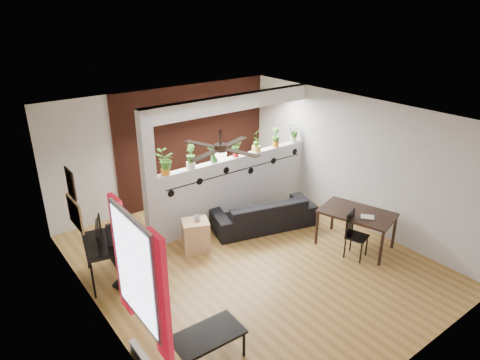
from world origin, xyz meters
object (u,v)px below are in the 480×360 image
object	(u,v)px
ceiling_fan	(221,150)
potted_plant_6	(294,133)
potted_plant_5	(276,137)
folding_chair	(353,231)
sofa	(263,213)
cube_shelf	(196,235)
coffee_table	(208,337)
potted_plant_0	(165,162)
potted_plant_4	(256,140)
cup	(197,218)
office_chair	(126,259)
potted_plant_2	(214,152)
potted_plant_1	(190,156)
computer_desk	(101,246)
potted_plant_3	(236,148)
dining_table	(357,216)

from	to	relation	value
ceiling_fan	potted_plant_6	xyz separation A→B (m)	(3.18, 1.80, -0.76)
potted_plant_5	folding_chair	size ratio (longest dim) A/B	0.48
sofa	cube_shelf	size ratio (longest dim) A/B	3.46
ceiling_fan	coffee_table	bearing A→B (deg)	-132.03
potted_plant_0	potted_plant_4	world-z (taller)	potted_plant_4
cup	office_chair	distance (m)	1.51
cup	cube_shelf	bearing A→B (deg)	180.00
potted_plant_2	potted_plant_5	xyz separation A→B (m)	(1.58, -0.00, 0.01)
potted_plant_5	sofa	size ratio (longest dim) A/B	0.21
potted_plant_0	potted_plant_1	size ratio (longest dim) A/B	1.00
potted_plant_6	computer_desk	world-z (taller)	potted_plant_6
potted_plant_5	sofa	distance (m)	1.68
potted_plant_6	cube_shelf	bearing A→B (deg)	-168.76
potted_plant_1	potted_plant_3	bearing A→B (deg)	0.00
potted_plant_5	folding_chair	distance (m)	2.69
potted_plant_0	sofa	xyz separation A→B (m)	(1.77, -0.67, -1.30)
potted_plant_3	folding_chair	size ratio (longest dim) A/B	0.42
potted_plant_1	cube_shelf	world-z (taller)	potted_plant_1
potted_plant_1	potted_plant_4	distance (m)	1.58
potted_plant_1	office_chair	world-z (taller)	potted_plant_1
potted_plant_1	cup	xyz separation A→B (m)	(-0.25, -0.58, -0.97)
dining_table	coffee_table	world-z (taller)	dining_table
sofa	folding_chair	size ratio (longest dim) A/B	2.30
ceiling_fan	potted_plant_0	bearing A→B (deg)	89.36
potted_plant_4	potted_plant_3	bearing A→B (deg)	-180.00
potted_plant_3	office_chair	xyz separation A→B (m)	(-2.79, -0.80, -1.08)
potted_plant_6	cup	xyz separation A→B (m)	(-2.88, -0.58, -0.93)
ceiling_fan	potted_plant_2	xyz separation A→B (m)	(1.07, 1.80, -0.76)
potted_plant_2	potted_plant_6	bearing A→B (deg)	0.00
ceiling_fan	office_chair	xyz separation A→B (m)	(-1.19, 1.00, -1.85)
dining_table	cube_shelf	bearing A→B (deg)	144.96
ceiling_fan	potted_plant_6	bearing A→B (deg)	29.51
ceiling_fan	potted_plant_2	size ratio (longest dim) A/B	3.08
sofa	cube_shelf	bearing A→B (deg)	12.27
potted_plant_3	dining_table	size ratio (longest dim) A/B	0.25
potted_plant_6	ceiling_fan	bearing A→B (deg)	-150.49
potted_plant_0	potted_plant_1	xyz separation A→B (m)	(0.53, -0.00, -0.00)
ceiling_fan	office_chair	bearing A→B (deg)	139.96
cube_shelf	folding_chair	xyz separation A→B (m)	(2.10, -1.87, 0.22)
coffee_table	potted_plant_5	bearing A→B (deg)	38.63
potted_plant_0	coffee_table	world-z (taller)	potted_plant_0
potted_plant_0	dining_table	xyz separation A→B (m)	(2.64, -2.27, -0.96)
potted_plant_2	potted_plant_1	bearing A→B (deg)	-180.00
potted_plant_6	sofa	distance (m)	1.99
potted_plant_5	cup	distance (m)	2.61
potted_plant_5	ceiling_fan	bearing A→B (deg)	-145.85
potted_plant_6	cup	size ratio (longest dim) A/B	3.08
ceiling_fan	cup	world-z (taller)	ceiling_fan
office_chair	cup	bearing A→B (deg)	8.31
potted_plant_1	office_chair	size ratio (longest dim) A/B	0.44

